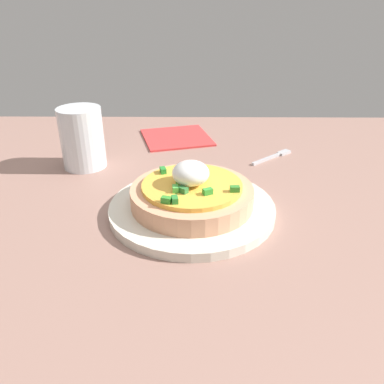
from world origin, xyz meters
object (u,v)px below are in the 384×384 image
(cup_far, at_px, (82,139))
(fork, at_px, (275,156))
(plate, at_px, (192,208))
(pizza, at_px, (192,193))
(napkin, at_px, (177,137))

(cup_far, distance_m, fork, 0.36)
(plate, relative_size, pizza, 1.37)
(plate, height_order, cup_far, cup_far)
(pizza, distance_m, cup_far, 0.26)
(napkin, bearing_deg, cup_far, -136.44)
(pizza, xyz_separation_m, napkin, (-0.04, 0.32, -0.03))
(cup_far, bearing_deg, plate, -40.11)
(pizza, height_order, fork, pizza)
(cup_far, bearing_deg, napkin, 43.56)
(plate, distance_m, napkin, 0.32)
(plate, bearing_deg, napkin, 96.64)
(fork, xyz_separation_m, napkin, (-0.20, 0.11, -0.00))
(pizza, distance_m, napkin, 0.32)
(cup_far, bearing_deg, fork, 7.31)
(pizza, xyz_separation_m, fork, (0.16, 0.21, -0.03))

